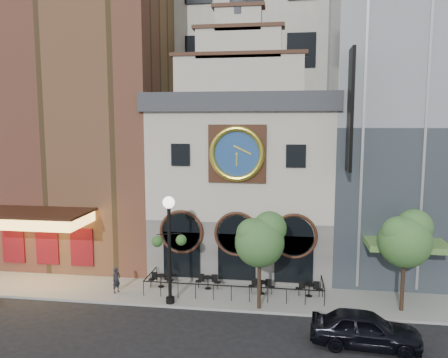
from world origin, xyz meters
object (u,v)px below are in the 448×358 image
bistro_2 (261,286)px  tree_left (261,238)px  bistro_0 (161,280)px  pedestrian (116,280)px  car_right (365,329)px  tree_right (406,237)px  bistro_3 (309,289)px  lamppost (169,238)px  bistro_1 (208,282)px

bistro_2 → tree_left: 4.10m
bistro_0 → pedestrian: size_ratio=1.01×
car_right → pedestrian: pedestrian is taller
pedestrian → tree_right: tree_right is taller
bistro_3 → lamppost: lamppost is taller
car_right → tree_left: (-5.14, 3.25, 3.29)m
car_right → bistro_2: bearing=49.0°
bistro_0 → pedestrian: (-2.42, -1.30, 0.32)m
lamppost → bistro_0: bearing=97.6°
tree_left → tree_right: size_ratio=0.97×
car_right → lamppost: bearing=77.5°
bistro_2 → bistro_3: bearing=0.6°
bistro_3 → car_right: 5.84m
bistro_3 → bistro_1: bearing=177.2°
bistro_3 → tree_left: tree_left is taller
tree_left → bistro_0: bearing=160.2°
bistro_2 → car_right: size_ratio=0.31×
tree_left → tree_right: 7.86m
car_right → tree_right: (2.68, 4.10, 3.42)m
car_right → tree_right: bearing=-28.3°
bistro_2 → pedestrian: size_ratio=1.01×
bistro_0 → lamppost: bearing=-62.1°
lamppost → tree_left: lamppost is taller
bistro_2 → tree_left: (0.03, -2.07, 3.54)m
tree_right → bistro_0: bearing=174.2°
bistro_3 → lamppost: 8.90m
bistro_0 → bistro_1: bearing=2.1°
tree_left → bistro_2: bearing=90.8°
bistro_2 → tree_right: 8.75m
bistro_0 → bistro_2: bearing=-2.0°
bistro_2 → tree_right: size_ratio=0.28×
bistro_1 → bistro_2: size_ratio=1.00×
bistro_1 → car_right: bearing=-33.6°
bistro_0 → bistro_2: (6.36, -0.22, 0.00)m
bistro_1 → bistro_2: bearing=-5.7°
lamppost → bistro_3: bearing=-5.3°
bistro_1 → tree_left: size_ratio=0.29×
bistro_1 → tree_right: (11.21, -1.55, 3.67)m
car_right → lamppost: 11.22m
bistro_3 → car_right: size_ratio=0.31×
tree_right → bistro_3: bearing=166.0°
bistro_0 → lamppost: 4.29m
bistro_1 → pedestrian: (-5.41, -1.41, 0.32)m
bistro_0 → bistro_3: 9.19m
lamppost → tree_left: (5.15, 0.04, 0.16)m
bistro_1 → car_right: size_ratio=0.31×
bistro_1 → bistro_2: same height
bistro_3 → lamppost: size_ratio=0.25×
tree_left → tree_right: (7.82, 0.85, 0.13)m
bistro_1 → bistro_2: (3.36, -0.33, 0.00)m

